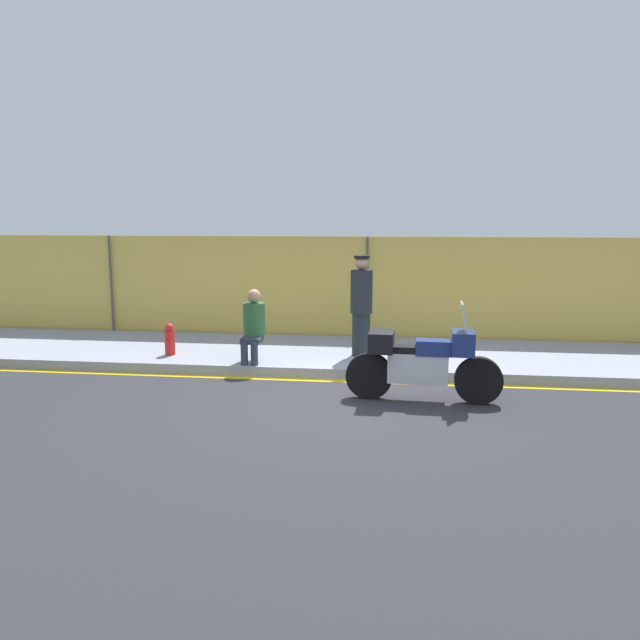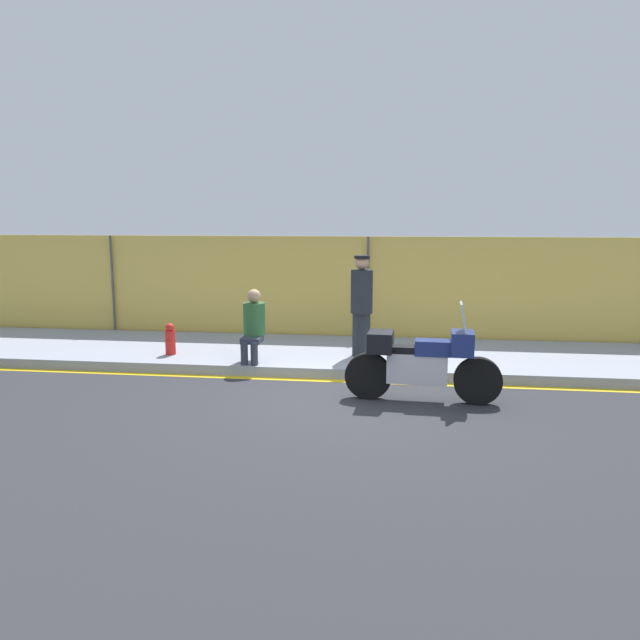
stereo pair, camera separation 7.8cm
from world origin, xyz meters
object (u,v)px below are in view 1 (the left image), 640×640
(person_seated_on_curb, at_px, (253,322))
(fire_hydrant, at_px, (170,339))
(officer_standing, at_px, (361,305))
(motorcycle, at_px, (422,361))

(person_seated_on_curb, bearing_deg, fire_hydrant, 170.09)
(officer_standing, xyz_separation_m, fire_hydrant, (-3.51, -0.38, -0.65))
(motorcycle, bearing_deg, person_seated_on_curb, 155.18)
(fire_hydrant, bearing_deg, person_seated_on_curb, -9.91)
(motorcycle, relative_size, fire_hydrant, 3.92)
(fire_hydrant, bearing_deg, motorcycle, -21.63)
(officer_standing, xyz_separation_m, person_seated_on_curb, (-1.85, -0.67, -0.24))
(officer_standing, height_order, person_seated_on_curb, officer_standing)
(motorcycle, height_order, officer_standing, officer_standing)
(motorcycle, distance_m, officer_standing, 2.47)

